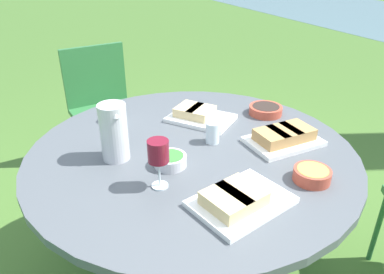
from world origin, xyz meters
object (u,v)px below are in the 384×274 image
object	(u,v)px
chair_far_back	(102,101)
wine_glass	(158,153)
water_pitcher	(114,132)
dining_table	(192,169)

from	to	relation	value
chair_far_back	wine_glass	distance (m)	1.48
water_pitcher	wine_glass	distance (m)	0.27
dining_table	wine_glass	xyz separation A→B (m)	(0.18, -0.23, 0.23)
chair_far_back	water_pitcher	bearing A→B (deg)	-12.08
dining_table	chair_far_back	xyz separation A→B (m)	(-1.25, -0.05, -0.13)
chair_far_back	water_pitcher	world-z (taller)	water_pitcher
chair_far_back	wine_glass	bearing A→B (deg)	-6.97
wine_glass	chair_far_back	bearing A→B (deg)	173.03
dining_table	wine_glass	bearing A→B (deg)	-51.44
chair_far_back	water_pitcher	distance (m)	1.24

